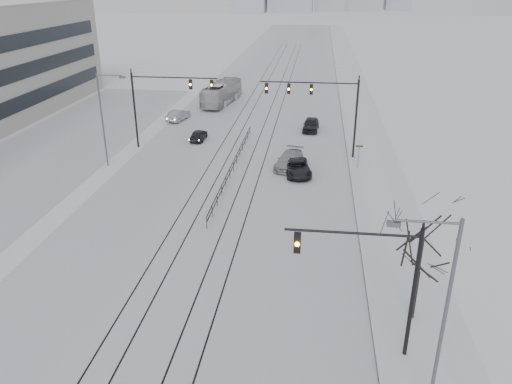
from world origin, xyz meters
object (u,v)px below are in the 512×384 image
(sedan_nb_far, at_px, (311,125))
(box_truck, at_px, (222,93))
(traffic_mast_near, at_px, (379,274))
(sedan_sb_outer, at_px, (178,115))
(sedan_sb_inner, at_px, (199,135))
(bare_tree, at_px, (422,247))
(sedan_nb_right, at_px, (289,160))
(sedan_nb_front, at_px, (298,168))

(sedan_nb_far, xyz_separation_m, box_truck, (-13.18, 12.40, 0.81))
(traffic_mast_near, bearing_deg, sedan_sb_outer, 116.80)
(sedan_sb_inner, bearing_deg, bare_tree, 122.30)
(sedan_sb_inner, xyz_separation_m, sedan_sb_outer, (-4.50, 8.02, 0.07))
(sedan_sb_outer, bearing_deg, sedan_nb_right, 146.24)
(sedan_sb_inner, bearing_deg, traffic_mast_near, 116.65)
(traffic_mast_near, bearing_deg, sedan_sb_inner, 116.18)
(traffic_mast_near, height_order, bare_tree, traffic_mast_near)
(sedan_sb_outer, bearing_deg, sedan_sb_inner, 131.10)
(sedan_sb_outer, relative_size, box_truck, 0.38)
(sedan_sb_outer, bearing_deg, box_truck, -99.54)
(sedan_nb_far, height_order, box_truck, box_truck)
(sedan_sb_inner, distance_m, sedan_sb_outer, 9.20)
(sedan_nb_right, height_order, box_truck, box_truck)
(sedan_sb_inner, bearing_deg, sedan_sb_outer, -60.23)
(traffic_mast_near, distance_m, sedan_nb_far, 38.94)
(sedan_sb_outer, xyz_separation_m, sedan_nb_far, (17.02, -2.58, 0.06))
(bare_tree, xyz_separation_m, sedan_nb_right, (-8.01, 22.66, -3.76))
(bare_tree, bearing_deg, sedan_sb_outer, 121.30)
(sedan_nb_front, relative_size, sedan_nb_far, 1.10)
(sedan_sb_inner, relative_size, sedan_nb_front, 0.75)
(traffic_mast_near, xyz_separation_m, box_truck, (-16.95, 50.97, -3.00))
(traffic_mast_near, distance_m, sedan_nb_right, 26.55)
(sedan_sb_inner, relative_size, sedan_nb_right, 0.73)
(sedan_sb_inner, bearing_deg, sedan_nb_front, 141.73)
(traffic_mast_near, relative_size, sedan_nb_right, 1.40)
(traffic_mast_near, height_order, box_truck, traffic_mast_near)
(traffic_mast_near, height_order, sedan_nb_right, traffic_mast_near)
(sedan_sb_inner, height_order, sedan_sb_outer, sedan_sb_outer)
(sedan_sb_outer, relative_size, sedan_nb_far, 0.96)
(sedan_sb_inner, height_order, sedan_nb_far, sedan_nb_far)
(sedan_nb_front, bearing_deg, sedan_nb_far, 77.07)
(sedan_sb_inner, xyz_separation_m, box_truck, (-0.66, 17.84, 0.94))
(sedan_sb_inner, relative_size, sedan_sb_outer, 0.86)
(traffic_mast_near, distance_m, sedan_sb_outer, 46.27)
(sedan_sb_outer, xyz_separation_m, sedan_nb_front, (16.10, -17.34, -0.02))
(bare_tree, height_order, sedan_sb_outer, bare_tree)
(sedan_nb_right, bearing_deg, sedan_sb_inner, 156.48)
(sedan_sb_inner, distance_m, sedan_nb_far, 13.65)
(bare_tree, distance_m, sedan_sb_inner, 35.67)
(traffic_mast_near, height_order, sedan_sb_outer, traffic_mast_near)
(bare_tree, distance_m, sedan_nb_front, 22.32)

